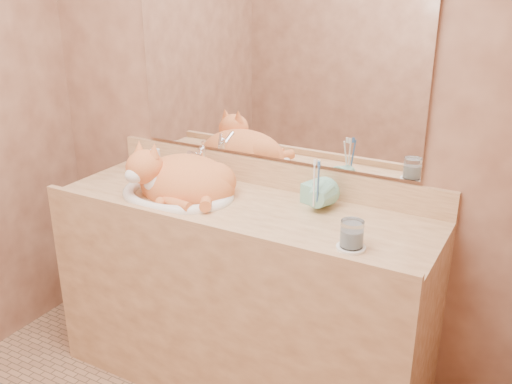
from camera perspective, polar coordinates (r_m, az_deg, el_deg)
The scene contains 12 objects.
wall_back at distance 2.42m, azimuth 1.65°, elevation 9.53°, with size 2.40×0.02×2.50m, color brown.
vanity_counter at distance 2.51m, azimuth -1.49°, elevation -10.44°, with size 1.60×0.55×0.85m, color #A47449, non-canonical shape.
mirror at distance 2.39m, azimuth 1.55°, elevation 12.77°, with size 1.30×0.02×0.80m, color white.
sink_basin at distance 2.42m, azimuth -7.89°, elevation 1.39°, with size 0.49×0.41×0.15m, color white, non-canonical shape.
faucet at distance 2.57m, azimuth -5.39°, elevation 2.88°, with size 0.05×0.12×0.17m, color white, non-canonical shape.
cat at distance 2.43m, azimuth -7.56°, elevation 1.42°, with size 0.44×0.36×0.24m, color #D66731, non-canonical shape.
soap_dispenser at distance 2.30m, azimuth 5.21°, elevation 0.82°, with size 0.08×0.09×0.18m, color #7DC8AE.
toothbrush_cup at distance 2.23m, azimuth 5.98°, elevation -0.91°, with size 0.12×0.12×0.11m, color #7DC8AE.
toothbrushes at distance 2.20m, azimuth 6.05°, elevation 0.94°, with size 0.04×0.04×0.23m, color white, non-canonical shape.
saucer at distance 1.99m, azimuth 9.47°, elevation -5.50°, with size 0.10×0.10×0.01m, color white.
water_glass at distance 1.97m, azimuth 9.56°, elevation -4.15°, with size 0.08×0.08×0.09m, color silver.
lotion_bottle at distance 2.74m, azimuth -10.00°, elevation 3.14°, with size 0.05×0.05×0.11m, color white.
Camera 1 is at (1.09, -1.11, 1.74)m, focal length 40.00 mm.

